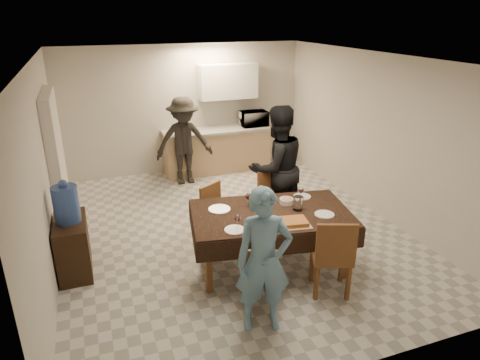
# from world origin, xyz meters

# --- Properties ---
(floor) EXTENTS (5.00, 6.00, 0.02)m
(floor) POSITION_xyz_m (0.00, 0.00, 0.00)
(floor) COLOR beige
(floor) RESTS_ON ground
(ceiling) EXTENTS (5.00, 6.00, 0.02)m
(ceiling) POSITION_xyz_m (0.00, 0.00, 2.60)
(ceiling) COLOR white
(ceiling) RESTS_ON wall_back
(wall_back) EXTENTS (5.00, 0.02, 2.60)m
(wall_back) POSITION_xyz_m (0.00, 3.00, 1.30)
(wall_back) COLOR beige
(wall_back) RESTS_ON floor
(wall_front) EXTENTS (5.00, 0.02, 2.60)m
(wall_front) POSITION_xyz_m (0.00, -3.00, 1.30)
(wall_front) COLOR beige
(wall_front) RESTS_ON floor
(wall_left) EXTENTS (0.02, 6.00, 2.60)m
(wall_left) POSITION_xyz_m (-2.50, 0.00, 1.30)
(wall_left) COLOR beige
(wall_left) RESTS_ON floor
(wall_right) EXTENTS (0.02, 6.00, 2.60)m
(wall_right) POSITION_xyz_m (2.50, 0.00, 1.30)
(wall_right) COLOR beige
(wall_right) RESTS_ON floor
(stub_partition) EXTENTS (0.15, 1.40, 2.10)m
(stub_partition) POSITION_xyz_m (-2.42, 1.20, 1.05)
(stub_partition) COLOR beige
(stub_partition) RESTS_ON floor
(kitchen_base_cabinet) EXTENTS (2.20, 0.60, 0.86)m
(kitchen_base_cabinet) POSITION_xyz_m (0.60, 2.68, 0.43)
(kitchen_base_cabinet) COLOR tan
(kitchen_base_cabinet) RESTS_ON floor
(kitchen_worktop) EXTENTS (2.24, 0.64, 0.05)m
(kitchen_worktop) POSITION_xyz_m (0.60, 2.68, 0.89)
(kitchen_worktop) COLOR #9C9C97
(kitchen_worktop) RESTS_ON kitchen_base_cabinet
(upper_cabinet) EXTENTS (1.20, 0.34, 0.70)m
(upper_cabinet) POSITION_xyz_m (0.90, 2.82, 1.85)
(upper_cabinet) COLOR white
(upper_cabinet) RESTS_ON wall_back
(dining_table) EXTENTS (2.19, 1.51, 0.79)m
(dining_table) POSITION_xyz_m (0.16, -1.09, 0.75)
(dining_table) COLOR black
(dining_table) RESTS_ON floor
(chair_near_left) EXTENTS (0.50, 0.51, 0.46)m
(chair_near_left) POSITION_xyz_m (-0.29, -1.92, 0.52)
(chair_near_left) COLOR brown
(chair_near_left) RESTS_ON floor
(chair_near_right) EXTENTS (0.59, 0.60, 0.55)m
(chair_near_right) POSITION_xyz_m (0.61, -1.94, 0.62)
(chair_near_right) COLOR brown
(chair_near_right) RESTS_ON floor
(chair_far_left) EXTENTS (0.56, 0.59, 0.49)m
(chair_far_left) POSITION_xyz_m (-0.29, -0.43, 0.55)
(chair_far_left) COLOR brown
(chair_far_left) RESTS_ON floor
(chair_far_right) EXTENTS (0.55, 0.55, 0.54)m
(chair_far_right) POSITION_xyz_m (0.61, -0.44, 0.61)
(chair_far_right) COLOR brown
(chair_far_right) RESTS_ON floor
(console) EXTENTS (0.40, 0.79, 0.73)m
(console) POSITION_xyz_m (-2.28, -0.35, 0.37)
(console) COLOR black
(console) RESTS_ON floor
(water_jug) EXTENTS (0.31, 0.31, 0.47)m
(water_jug) POSITION_xyz_m (-2.28, -0.35, 0.96)
(water_jug) COLOR #3A5BB0
(water_jug) RESTS_ON console
(wine_bottle) EXTENTS (0.07, 0.07, 0.29)m
(wine_bottle) POSITION_xyz_m (0.11, -1.04, 0.93)
(wine_bottle) COLOR black
(wine_bottle) RESTS_ON dining_table
(water_pitcher) EXTENTS (0.12, 0.12, 0.19)m
(water_pitcher) POSITION_xyz_m (0.51, -1.14, 0.88)
(water_pitcher) COLOR white
(water_pitcher) RESTS_ON dining_table
(savoury_tart) EXTENTS (0.48, 0.39, 0.05)m
(savoury_tart) POSITION_xyz_m (0.26, -1.47, 0.82)
(savoury_tart) COLOR #C17838
(savoury_tart) RESTS_ON dining_table
(salad_bowl) EXTENTS (0.18, 0.18, 0.07)m
(salad_bowl) POSITION_xyz_m (0.46, -0.91, 0.82)
(salad_bowl) COLOR white
(salad_bowl) RESTS_ON dining_table
(mushroom_dish) EXTENTS (0.22, 0.22, 0.04)m
(mushroom_dish) POSITION_xyz_m (0.11, -0.81, 0.81)
(mushroom_dish) COLOR white
(mushroom_dish) RESTS_ON dining_table
(wine_glass_a) EXTENTS (0.08, 0.08, 0.18)m
(wine_glass_a) POSITION_xyz_m (-0.39, -1.34, 0.88)
(wine_glass_a) COLOR white
(wine_glass_a) RESTS_ON dining_table
(wine_glass_b) EXTENTS (0.08, 0.08, 0.17)m
(wine_glass_b) POSITION_xyz_m (0.71, -0.84, 0.87)
(wine_glass_b) COLOR white
(wine_glass_b) RESTS_ON dining_table
(wine_glass_c) EXTENTS (0.08, 0.08, 0.18)m
(wine_glass_c) POSITION_xyz_m (-0.04, -0.79, 0.88)
(wine_glass_c) COLOR white
(wine_glass_c) RESTS_ON dining_table
(plate_near_left) EXTENTS (0.25, 0.25, 0.01)m
(plate_near_left) POSITION_xyz_m (-0.44, -1.39, 0.80)
(plate_near_left) COLOR white
(plate_near_left) RESTS_ON dining_table
(plate_near_right) EXTENTS (0.25, 0.25, 0.01)m
(plate_near_right) POSITION_xyz_m (0.76, -1.39, 0.80)
(plate_near_right) COLOR white
(plate_near_right) RESTS_ON dining_table
(plate_far_left) EXTENTS (0.28, 0.28, 0.02)m
(plate_far_left) POSITION_xyz_m (-0.44, -0.79, 0.80)
(plate_far_left) COLOR white
(plate_far_left) RESTS_ON dining_table
(plate_far_right) EXTENTS (0.24, 0.24, 0.01)m
(plate_far_right) POSITION_xyz_m (0.76, -0.79, 0.79)
(plate_far_right) COLOR white
(plate_far_right) RESTS_ON dining_table
(microwave) EXTENTS (0.56, 0.38, 0.31)m
(microwave) POSITION_xyz_m (1.42, 2.68, 1.07)
(microwave) COLOR white
(microwave) RESTS_ON kitchen_worktop
(person_near) EXTENTS (0.66, 0.51, 1.60)m
(person_near) POSITION_xyz_m (-0.39, -2.14, 0.80)
(person_near) COLOR #638EAF
(person_near) RESTS_ON floor
(person_far) EXTENTS (1.04, 0.86, 1.93)m
(person_far) POSITION_xyz_m (0.71, -0.04, 0.96)
(person_far) COLOR black
(person_far) RESTS_ON floor
(person_kitchen) EXTENTS (1.10, 0.63, 1.71)m
(person_kitchen) POSITION_xyz_m (-0.20, 2.23, 0.85)
(person_kitchen) COLOR black
(person_kitchen) RESTS_ON floor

